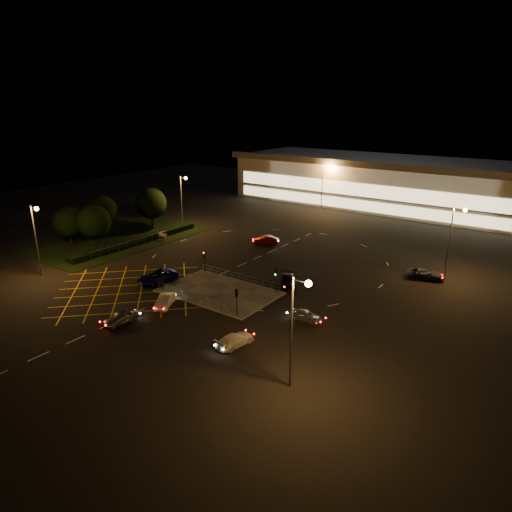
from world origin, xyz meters
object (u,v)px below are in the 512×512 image
Objects in this scene: car_right_silver at (306,316)px; car_circ_red at (265,240)px; car_near_silver at (120,317)px; car_far_dkgrey at (288,281)px; car_approach_white at (235,340)px; signal_sw at (162,274)px; signal_nw at (204,258)px; signal_ne at (276,276)px; signal_se at (237,297)px; car_east_grey at (426,275)px; car_left_blue at (158,277)px; car_queue_white at (165,301)px.

car_circ_red is (-20.17, 21.29, 0.08)m from car_right_silver.
car_far_dkgrey is at bearing 73.45° from car_near_silver.
car_circ_red reaches higher than car_approach_white.
signal_sw is at bearing 115.65° from car_near_silver.
signal_nw is 12.00m from signal_ne.
signal_se is 1.00× the size of signal_nw.
car_right_silver is at bearing -32.81° from signal_ne.
car_circ_red is at bearing -51.50° from car_approach_white.
car_east_grey is (26.02, 16.00, -1.69)m from signal_nw.
car_left_blue reaches higher than car_circ_red.
car_right_silver is 0.84× the size of car_approach_white.
signal_ne is (12.00, 0.00, 0.00)m from signal_nw.
signal_nw is at bearing -34.15° from car_circ_red.
car_approach_white is (3.95, -16.40, -0.07)m from car_far_dkgrey.
car_near_silver is at bearing -31.50° from car_circ_red.
signal_nw reaches higher than car_approach_white.
signal_ne is at bearing -146.35° from signal_sw.
car_left_blue is 1.56× the size of car_right_silver.
signal_se reaches higher than car_left_blue.
car_near_silver is 5.92m from car_queue_white.
signal_nw is 0.77× the size of car_queue_white.
signal_se reaches higher than car_near_silver.
car_approach_white is at bearing -111.25° from car_far_dkgrey.
car_far_dkgrey reaches higher than car_east_grey.
signal_sw is 14.41m from signal_ne.
car_circ_red is at bearing -87.27° from signal_sw.
signal_se is 6.92m from car_approach_white.
car_approach_white is at bearing -40.01° from signal_nw.
car_near_silver is 0.83× the size of car_far_dkgrey.
signal_nw is at bearing 105.75° from car_east_grey.
car_right_silver is 0.74× the size of car_east_grey.
signal_sw is at bearing -172.31° from car_far_dkgrey.
car_east_grey reaches higher than car_near_silver.
car_near_silver is at bearing -149.75° from car_far_dkgrey.
car_queue_white is 0.73× the size of car_left_blue.
car_left_blue is at bearing -157.79° from signal_ne.
car_near_silver is 40.26m from car_east_grey.
signal_ne is 0.75× the size of car_circ_red.
signal_nw is 6.99m from car_left_blue.
signal_sw is 12.00m from signal_se.
signal_se is 0.74× the size of car_approach_white.
car_right_silver is (21.98, 1.61, -0.17)m from car_left_blue.
signal_ne is at bearing 24.97° from car_queue_white.
car_circ_red is 0.86× the size of car_east_grey.
signal_nw is 12.48m from car_far_dkgrey.
signal_sw is 0.56× the size of car_left_blue.
signal_sw is 35.43m from car_east_grey.
signal_ne reaches higher than car_near_silver.
signal_se is at bearing 0.68° from car_left_blue.
car_east_grey is (7.03, 20.51, 0.07)m from car_right_silver.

